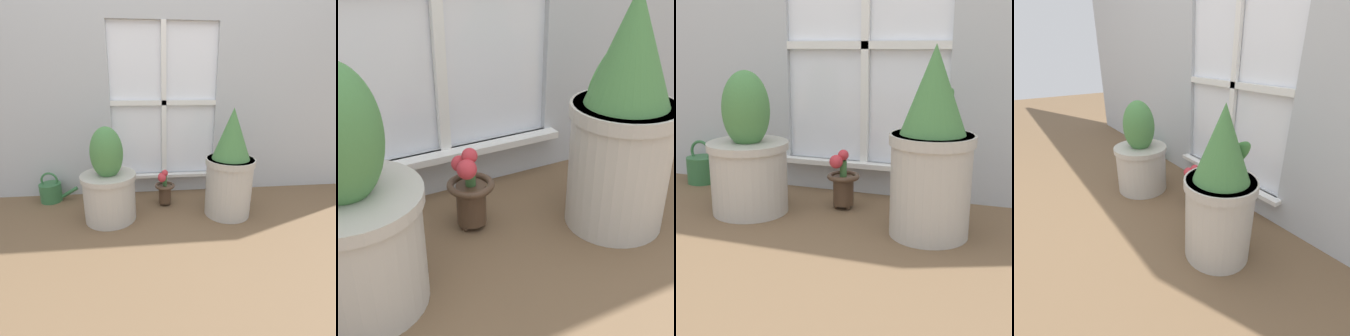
{
  "view_description": "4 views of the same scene",
  "coord_description": "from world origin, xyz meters",
  "views": [
    {
      "loc": [
        -0.17,
        -1.33,
        0.86
      ],
      "look_at": [
        -0.0,
        0.31,
        0.31
      ],
      "focal_mm": 28.0,
      "sensor_mm": 36.0,
      "label": 1
    },
    {
      "loc": [
        -0.49,
        -0.73,
        0.83
      ],
      "look_at": [
        0.04,
        0.27,
        0.25
      ],
      "focal_mm": 50.0,
      "sensor_mm": 36.0,
      "label": 2
    },
    {
      "loc": [
        0.63,
        -1.47,
        0.69
      ],
      "look_at": [
        0.01,
        0.31,
        0.21
      ],
      "focal_mm": 50.0,
      "sensor_mm": 36.0,
      "label": 3
    },
    {
      "loc": [
        1.1,
        -0.48,
        0.88
      ],
      "look_at": [
        -0.02,
        0.3,
        0.27
      ],
      "focal_mm": 28.0,
      "sensor_mm": 36.0,
      "label": 4
    }
  ],
  "objects": [
    {
      "name": "flower_vase",
      "position": [
        -0.02,
        0.39,
        0.13
      ],
      "size": [
        0.14,
        0.14,
        0.27
      ],
      "color": "#473323",
      "rests_on": "ground_plane"
    },
    {
      "name": "potted_plant_left",
      "position": [
        -0.39,
        0.23,
        0.24
      ],
      "size": [
        0.34,
        0.34,
        0.61
      ],
      "color": "#B7B2A8",
      "rests_on": "ground_plane"
    },
    {
      "name": "ground_plane",
      "position": [
        0.0,
        0.0,
        0.0
      ],
      "size": [
        10.0,
        10.0,
        0.0
      ],
      "primitive_type": "plane",
      "color": "brown"
    },
    {
      "name": "potted_plant_right",
      "position": [
        0.39,
        0.22,
        0.32
      ],
      "size": [
        0.32,
        0.32,
        0.71
      ],
      "color": "#B7B2A8",
      "rests_on": "ground_plane"
    }
  ]
}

